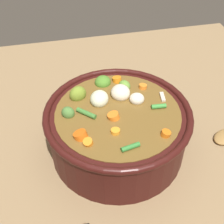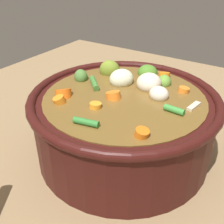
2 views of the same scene
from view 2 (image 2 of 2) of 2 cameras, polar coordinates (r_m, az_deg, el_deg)
ground_plane at (r=0.53m, az=2.29°, el=-8.15°), size 1.10×1.10×0.00m
cooking_pot at (r=0.49m, az=2.46°, el=-2.11°), size 0.33×0.33×0.14m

